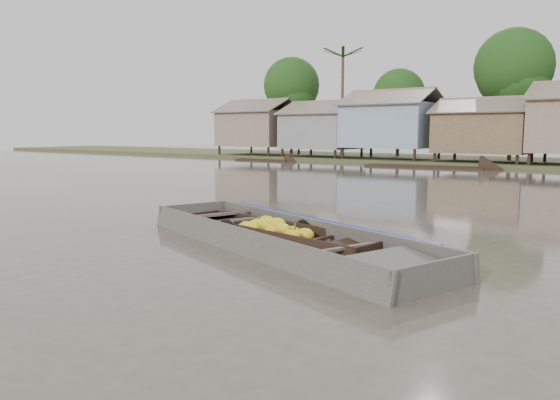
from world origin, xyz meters
The scene contains 3 objects.
ground centered at (0.00, 0.00, 0.00)m, with size 120.00×120.00×0.00m, color #4C433A.
banana_boat centered at (0.01, 0.92, 0.14)m, with size 5.41×2.16×0.73m.
viewer_boat centered at (0.60, 0.52, 0.07)m, with size 8.00×4.37×0.62m.
Camera 1 is at (6.88, -8.10, 2.32)m, focal length 35.00 mm.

